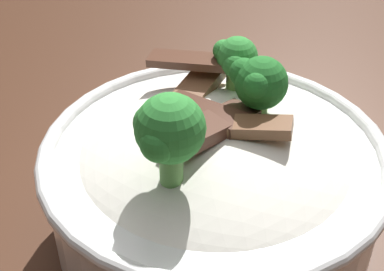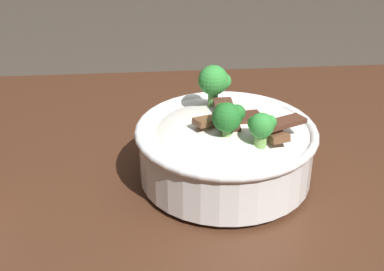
% 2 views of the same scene
% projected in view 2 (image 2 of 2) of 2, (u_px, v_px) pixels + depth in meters
% --- Properties ---
extents(rice_bowl, '(0.26, 0.26, 0.16)m').
position_uv_depth(rice_bowl, '(226.00, 145.00, 0.78)').
color(rice_bowl, white).
rests_on(rice_bowl, dining_table).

